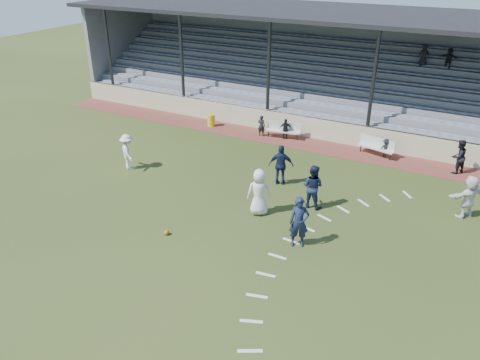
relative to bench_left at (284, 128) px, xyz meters
name	(u,v)px	position (x,y,z in m)	size (l,w,h in m)	color
ground	(210,236)	(1.53, -10.77, -0.58)	(90.00, 90.00, 0.00)	#303D19
cinder_track	(307,144)	(1.53, -0.27, -0.57)	(34.00, 2.00, 0.02)	brown
retaining_wall	(314,128)	(1.53, 0.78, 0.02)	(34.00, 0.18, 1.20)	#C0B893
bench_left	(284,128)	(0.00, 0.00, 0.00)	(2.04, 0.79, 0.95)	beige
bench_right	(377,145)	(5.31, -0.01, 0.00)	(2.04, 0.94, 0.95)	beige
trash_bin	(211,120)	(-4.71, -0.28, -0.19)	(0.46, 0.46, 0.74)	gold
football	(167,232)	(0.02, -11.48, -0.48)	(0.21, 0.21, 0.21)	#CB590B
player_white_lead	(259,192)	(2.45, -8.36, 0.42)	(0.98, 0.64, 2.00)	silver
player_navy_lead	(299,222)	(4.75, -9.76, 0.41)	(0.73, 0.48, 2.00)	#151E3B
player_navy_mid	(313,186)	(4.19, -6.79, 0.38)	(0.94, 0.73, 1.93)	#151E3B
player_white_wing	(128,152)	(-5.18, -7.46, 0.32)	(1.17, 0.67, 1.80)	silver
player_navy_wing	(281,165)	(2.17, -5.45, 0.38)	(1.13, 0.47, 1.94)	#151E3B
player_white_back	(468,197)	(10.05, -4.59, 0.34)	(1.71, 0.54, 1.84)	silver
official	(458,157)	(9.29, -0.34, 0.29)	(0.83, 0.65, 1.71)	black
sub_left_near	(261,126)	(-1.28, -0.31, 0.05)	(0.45, 0.30, 1.24)	black
sub_left_far	(286,129)	(0.16, -0.12, 0.04)	(0.71, 0.29, 1.20)	black
sub_right	(385,148)	(5.79, -0.04, -0.06)	(0.65, 0.37, 1.01)	black
grandstand	(341,82)	(1.53, 5.49, 1.62)	(34.60, 9.00, 6.61)	gray
penalty_arc	(311,266)	(5.65, -10.77, -0.58)	(3.89, 14.63, 0.01)	silver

